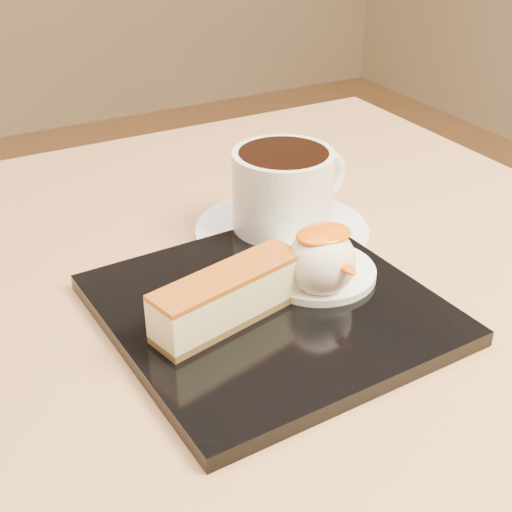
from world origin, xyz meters
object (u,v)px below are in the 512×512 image
saucer (282,233)px  coffee_cup (285,189)px  dessert_plate (269,309)px  ice_cream_scoop (321,261)px  table (227,492)px  cheesecake (229,297)px

saucer → coffee_cup: size_ratio=1.32×
dessert_plate → ice_cream_scoop: size_ratio=4.38×
dessert_plate → table: bearing=-172.0°
table → cheesecake: bearing=7.1°
table → coffee_cup: size_ratio=7.01×
table → coffee_cup: bearing=42.9°
coffee_cup → cheesecake: bearing=-145.1°
ice_cream_scoop → saucer: bearing=74.6°
saucer → table: bearing=-136.6°
ice_cream_scoop → coffee_cup: (0.03, 0.10, 0.01)m
dessert_plate → saucer: size_ratio=1.47×
saucer → coffee_cup: (0.00, 0.00, 0.04)m
table → dessert_plate: bearing=8.0°
table → dessert_plate: size_ratio=3.64×
table → coffee_cup: coffee_cup is taller
dessert_plate → saucer: dessert_plate is taller
saucer → ice_cream_scoop: bearing=-105.4°
ice_cream_scoop → dessert_plate: bearing=172.9°
ice_cream_scoop → saucer: 0.11m
table → saucer: 0.22m
ice_cream_scoop → coffee_cup: 0.11m
dessert_plate → cheesecake: (-0.04, -0.00, 0.02)m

